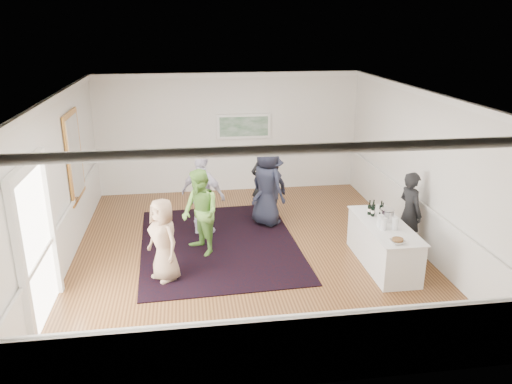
{
  "coord_description": "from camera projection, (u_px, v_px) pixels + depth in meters",
  "views": [
    {
      "loc": [
        -1.14,
        -9.14,
        4.47
      ],
      "look_at": [
        0.19,
        0.2,
        1.21
      ],
      "focal_mm": 35.0,
      "sensor_mm": 36.0,
      "label": 1
    }
  ],
  "objects": [
    {
      "name": "serving_table",
      "position": [
        383.0,
        244.0,
        9.49
      ],
      "size": [
        0.8,
        2.08,
        0.84
      ],
      "color": "white",
      "rests_on": "floor"
    },
    {
      "name": "guest_tan",
      "position": [
        163.0,
        240.0,
        8.86
      ],
      "size": [
        0.84,
        0.9,
        1.54
      ],
      "primitive_type": "imported",
      "rotation": [
        0.0,
        0.0,
        -0.95
      ],
      "color": "#9E7F63",
      "rests_on": "floor"
    },
    {
      "name": "area_rug",
      "position": [
        219.0,
        243.0,
        10.52
      ],
      "size": [
        3.38,
        4.34,
        0.02
      ],
      "primitive_type": "cube",
      "rotation": [
        0.0,
        0.0,
        0.04
      ],
      "color": "black",
      "rests_on": "floor"
    },
    {
      "name": "wine_bottles",
      "position": [
        376.0,
        208.0,
        9.74
      ],
      "size": [
        0.29,
        0.24,
        0.31
      ],
      "color": "black",
      "rests_on": "serving_table"
    },
    {
      "name": "doorway",
      "position": [
        36.0,
        235.0,
        7.46
      ],
      "size": [
        0.1,
        1.78,
        2.56
      ],
      "color": "white",
      "rests_on": "wall_left"
    },
    {
      "name": "guest_dark_b",
      "position": [
        265.0,
        183.0,
        11.63
      ],
      "size": [
        0.68,
        0.48,
        1.74
      ],
      "primitive_type": "imported",
      "rotation": [
        0.0,
        0.0,
        3.04
      ],
      "color": "black",
      "rests_on": "floor"
    },
    {
      "name": "landscape_painting",
      "position": [
        244.0,
        126.0,
        13.33
      ],
      "size": [
        1.44,
        0.06,
        0.66
      ],
      "color": "white",
      "rests_on": "wall_back"
    },
    {
      "name": "wainscoting",
      "position": [
        248.0,
        229.0,
        10.0
      ],
      "size": [
        7.0,
        8.0,
        1.0
      ],
      "primitive_type": null,
      "color": "white",
      "rests_on": "floor"
    },
    {
      "name": "ceiling",
      "position": [
        247.0,
        93.0,
        9.12
      ],
      "size": [
        7.0,
        8.0,
        0.02
      ],
      "primitive_type": "cube",
      "color": "white",
      "rests_on": "wall_back"
    },
    {
      "name": "wall_back",
      "position": [
        229.0,
        133.0,
        13.38
      ],
      "size": [
        7.0,
        0.02,
        3.2
      ],
      "primitive_type": "cube",
      "color": "white",
      "rests_on": "floor"
    },
    {
      "name": "floor",
      "position": [
        248.0,
        252.0,
        10.16
      ],
      "size": [
        8.0,
        8.0,
        0.0
      ],
      "primitive_type": "plane",
      "color": "brown",
      "rests_on": "ground"
    },
    {
      "name": "nut_bowl",
      "position": [
        398.0,
        241.0,
        8.57
      ],
      "size": [
        0.27,
        0.27,
        0.08
      ],
      "color": "white",
      "rests_on": "serving_table"
    },
    {
      "name": "mirror",
      "position": [
        75.0,
        156.0,
        10.33
      ],
      "size": [
        0.05,
        1.25,
        1.85
      ],
      "color": "gold",
      "rests_on": "wall_left"
    },
    {
      "name": "bartender",
      "position": [
        410.0,
        213.0,
        9.92
      ],
      "size": [
        0.53,
        0.69,
        1.68
      ],
      "primitive_type": "imported",
      "rotation": [
        0.0,
        0.0,
        1.79
      ],
      "color": "black",
      "rests_on": "floor"
    },
    {
      "name": "guest_dark_a",
      "position": [
        270.0,
        188.0,
        11.47
      ],
      "size": [
        1.21,
        1.1,
        1.63
      ],
      "primitive_type": "imported",
      "rotation": [
        0.0,
        0.0,
        3.77
      ],
      "color": "#1E2132",
      "rests_on": "floor"
    },
    {
      "name": "guest_lilac",
      "position": [
        203.0,
        195.0,
        10.72
      ],
      "size": [
        1.13,
        0.97,
        1.81
      ],
      "primitive_type": "imported",
      "rotation": [
        0.0,
        0.0,
        2.53
      ],
      "color": "silver",
      "rests_on": "floor"
    },
    {
      "name": "guest_navy",
      "position": [
        267.0,
        186.0,
        11.26
      ],
      "size": [
        1.01,
        1.09,
        1.86
      ],
      "primitive_type": "imported",
      "rotation": [
        0.0,
        0.0,
        2.19
      ],
      "color": "#1E2132",
      "rests_on": "floor"
    },
    {
      "name": "wall_left",
      "position": [
        59.0,
        185.0,
        9.17
      ],
      "size": [
        0.02,
        8.0,
        3.2
      ],
      "primitive_type": "cube",
      "color": "white",
      "rests_on": "floor"
    },
    {
      "name": "wall_right",
      "position": [
        419.0,
        170.0,
        10.11
      ],
      "size": [
        0.02,
        8.0,
        3.2
      ],
      "primitive_type": "cube",
      "color": "white",
      "rests_on": "floor"
    },
    {
      "name": "guest_green",
      "position": [
        200.0,
        213.0,
        9.83
      ],
      "size": [
        0.97,
        1.05,
        1.74
      ],
      "primitive_type": "imported",
      "rotation": [
        0.0,
        0.0,
        -1.11
      ],
      "color": "#6EAB44",
      "rests_on": "floor"
    },
    {
      "name": "ice_bucket",
      "position": [
        387.0,
        215.0,
        9.47
      ],
      "size": [
        0.26,
        0.26,
        0.24
      ],
      "primitive_type": "cylinder",
      "color": "silver",
      "rests_on": "serving_table"
    },
    {
      "name": "wall_front",
      "position": [
        290.0,
        276.0,
        5.9
      ],
      "size": [
        7.0,
        0.02,
        3.2
      ],
      "primitive_type": "cube",
      "color": "white",
      "rests_on": "floor"
    },
    {
      "name": "juice_pitchers",
      "position": [
        386.0,
        222.0,
        9.13
      ],
      "size": [
        0.34,
        0.28,
        0.24
      ],
      "color": "#81AC3D",
      "rests_on": "serving_table"
    }
  ]
}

